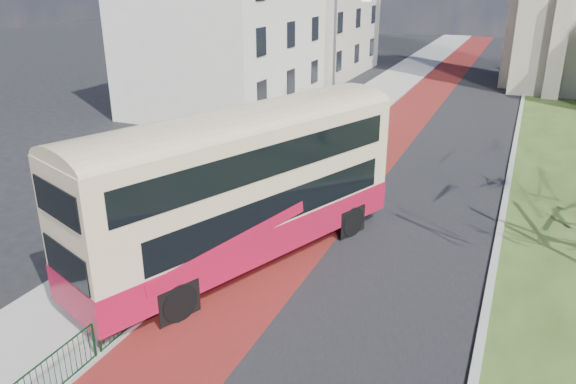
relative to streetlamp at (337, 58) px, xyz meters
The scene contains 11 objects.
ground 19.08m from the streetlamp, 76.42° to the right, with size 160.00×160.00×0.00m, color black.
road_carriageway 7.70m from the streetlamp, 18.88° to the left, with size 9.00×120.00×0.01m, color black.
bus_lane 5.91m from the streetlamp, 32.43° to the left, with size 3.40×120.00×0.01m, color #591414.
pavement_west 5.00m from the streetlamp, 108.07° to the left, with size 4.00×120.00×0.12m, color gray.
kerb_west 5.13m from the streetlamp, 56.03° to the left, with size 0.25×120.00×0.13m, color #999993.
kerb_east 12.07m from the streetlamp, 20.95° to the left, with size 0.25×80.00×0.13m, color #999993.
pedestrian_railing 14.64m from the streetlamp, 84.30° to the right, with size 0.07×24.00×1.12m.
street_block_near 10.62m from the streetlamp, 157.49° to the left, with size 10.30×14.30×13.00m.
street_block_far 22.24m from the streetlamp, 115.76° to the left, with size 10.30×16.30×11.50m.
streetlamp is the anchor object (origin of this frame).
bus 17.15m from the streetlamp, 81.66° to the right, with size 7.15×12.42×5.12m.
Camera 1 is at (6.27, -14.19, 9.33)m, focal length 35.00 mm.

